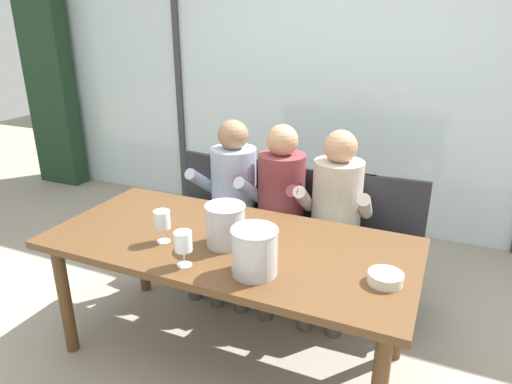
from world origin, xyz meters
TOP-DOWN VIEW (x-y plane):
  - ground at (0.00, 1.00)m, footprint 14.00×14.00m
  - window_glass_panel at (0.00, 2.08)m, footprint 7.14×0.03m
  - window_mullion_left at (-1.61, 2.06)m, footprint 0.06×0.06m
  - hillside_vineyard at (0.00, 5.91)m, footprint 13.14×2.40m
  - curtain_heavy_drape at (-3.22, 1.90)m, footprint 0.56×0.20m
  - dining_table at (0.00, 0.00)m, footprint 1.94×0.90m
  - chair_near_curtain at (-0.68, 0.85)m, footprint 0.49×0.49m
  - chair_left_of_center at (-0.38, 0.87)m, footprint 0.46×0.46m
  - chair_center at (-0.00, 0.84)m, footprint 0.47×0.47m
  - chair_right_of_center at (0.37, 0.88)m, footprint 0.47×0.47m
  - chair_near_window_right at (0.72, 0.86)m, footprint 0.45×0.45m
  - person_pale_blue_shirt at (-0.38, 0.72)m, footprint 0.48×0.63m
  - person_maroon_top at (-0.02, 0.72)m, footprint 0.48×0.63m
  - person_beige_jumper at (0.38, 0.72)m, footprint 0.48×0.63m
  - ice_bucket_primary at (0.01, -0.05)m, footprint 0.21×0.21m
  - ice_bucket_secondary at (0.26, -0.25)m, footprint 0.22×0.22m
  - tasting_bowl at (0.82, -0.09)m, footprint 0.15×0.15m
  - wine_glass_by_left_taster at (-0.07, -0.32)m, footprint 0.08×0.08m
  - wine_glass_near_bucket at (-0.30, -0.15)m, footprint 0.08×0.08m

SIDE VIEW (x-z plane):
  - ground at x=0.00m, z-range 0.00..0.00m
  - chair_near_curtain at x=-0.68m, z-range 0.07..0.94m
  - chair_left_of_center at x=-0.38m, z-range 0.07..0.94m
  - chair_center at x=0.00m, z-range 0.07..0.94m
  - chair_right_of_center at x=0.37m, z-range 0.07..0.94m
  - chair_near_window_right at x=0.72m, z-range 0.07..0.94m
  - dining_table at x=0.00m, z-range 0.29..1.02m
  - person_pale_blue_shirt at x=-0.38m, z-range 0.08..1.27m
  - person_maroon_top at x=-0.02m, z-range 0.08..1.27m
  - person_beige_jumper at x=0.38m, z-range 0.08..1.27m
  - hillside_vineyard at x=0.00m, z-range 0.00..1.42m
  - tasting_bowl at x=0.82m, z-range 0.73..0.78m
  - ice_bucket_primary at x=0.01m, z-range 0.74..0.96m
  - ice_bucket_secondary at x=0.26m, z-range 0.74..0.96m
  - wine_glass_by_left_taster at x=-0.07m, z-range 0.76..0.94m
  - wine_glass_near_bucket at x=-0.30m, z-range 0.76..0.94m
  - window_glass_panel at x=0.00m, z-range 0.00..2.60m
  - window_mullion_left at x=-1.61m, z-range 0.00..2.60m
  - curtain_heavy_drape at x=-3.22m, z-range 0.00..2.60m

